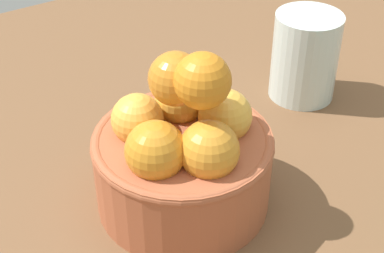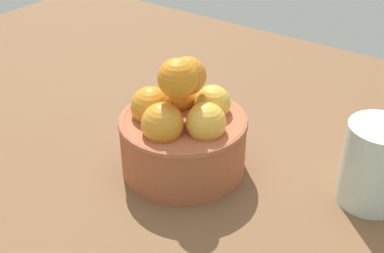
# 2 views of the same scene
# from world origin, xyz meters

# --- Properties ---
(ground_plane) EXTENTS (1.29, 0.91, 0.04)m
(ground_plane) POSITION_xyz_m (0.00, 0.00, -0.02)
(ground_plane) COLOR brown
(terracotta_bowl) EXTENTS (0.15, 0.15, 0.15)m
(terracotta_bowl) POSITION_xyz_m (-0.00, -0.00, 0.05)
(terracotta_bowl) COLOR #AD5938
(terracotta_bowl) RESTS_ON ground_plane
(water_glass) EXTENTS (0.07, 0.07, 0.09)m
(water_glass) POSITION_xyz_m (0.20, 0.07, 0.05)
(water_glass) COLOR silver
(water_glass) RESTS_ON ground_plane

